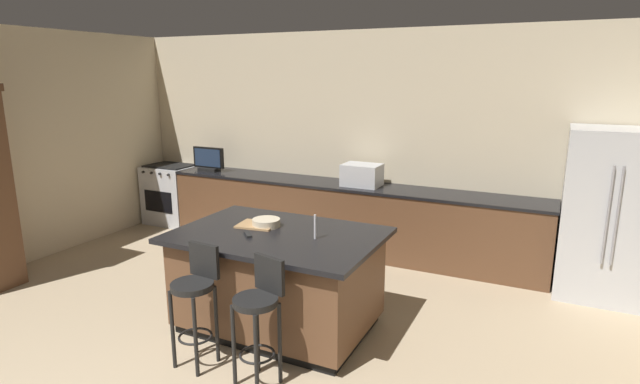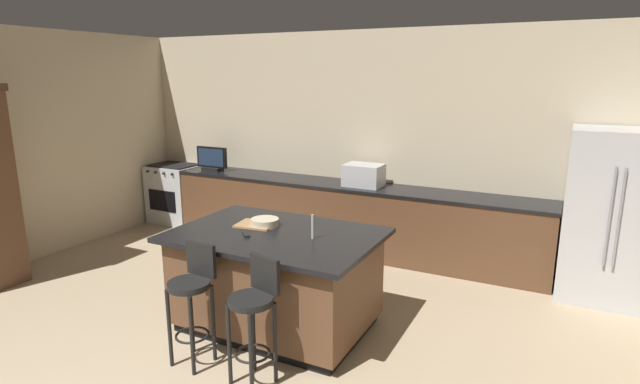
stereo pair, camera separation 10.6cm
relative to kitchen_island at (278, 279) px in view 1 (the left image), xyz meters
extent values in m
cube|color=beige|center=(-0.22, 2.58, 0.97)|extent=(7.45, 0.12, 2.88)
cube|color=beige|center=(-3.74, 0.11, 0.97)|extent=(0.12, 5.35, 2.88)
cube|color=brown|center=(-0.28, 2.20, -0.03)|extent=(5.13, 0.60, 0.88)
cube|color=black|center=(-0.28, 2.20, 0.43)|extent=(5.16, 0.62, 0.04)
cube|color=black|center=(0.00, 0.00, -0.43)|extent=(1.61, 1.04, 0.09)
cube|color=brown|center=(0.00, 0.00, 0.01)|extent=(1.69, 1.12, 0.79)
cube|color=black|center=(0.00, 0.00, 0.43)|extent=(1.85, 1.28, 0.04)
cube|color=#B7BABF|center=(2.75, 2.11, 0.43)|extent=(0.89, 0.78, 1.79)
cylinder|color=gray|center=(2.71, 1.69, 0.52)|extent=(0.02, 0.02, 0.99)
cylinder|color=gray|center=(2.79, 1.69, 0.52)|extent=(0.02, 0.02, 0.99)
cube|color=#B7BABF|center=(-3.25, 2.20, -0.01)|extent=(0.76, 0.60, 0.92)
cube|color=black|center=(-3.25, 1.90, -0.06)|extent=(0.53, 0.01, 0.33)
cube|color=black|center=(-3.25, 2.20, 0.45)|extent=(0.68, 0.50, 0.02)
cylinder|color=black|center=(-3.50, 1.88, 0.38)|extent=(0.04, 0.03, 0.04)
cylinder|color=black|center=(-3.33, 1.88, 0.38)|extent=(0.04, 0.03, 0.04)
cylinder|color=black|center=(-3.17, 1.88, 0.38)|extent=(0.04, 0.03, 0.04)
cylinder|color=black|center=(-3.00, 1.88, 0.38)|extent=(0.04, 0.03, 0.04)
cube|color=#B7BABF|center=(-0.04, 2.20, 0.58)|extent=(0.48, 0.36, 0.28)
cube|color=black|center=(-2.44, 2.15, 0.47)|extent=(0.31, 0.16, 0.05)
cube|color=black|center=(-2.44, 2.15, 0.65)|extent=(0.52, 0.05, 0.31)
cube|color=#1E2D47|center=(-2.44, 2.12, 0.65)|extent=(0.46, 0.01, 0.26)
cylinder|color=#B2B2B7|center=(-0.21, 2.30, 0.56)|extent=(0.02, 0.02, 0.24)
cylinder|color=#B2B2B7|center=(0.38, 0.00, 0.56)|extent=(0.02, 0.02, 0.22)
cylinder|color=black|center=(-0.29, -0.85, 0.22)|extent=(0.34, 0.34, 0.05)
cube|color=black|center=(-0.28, -0.70, 0.39)|extent=(0.29, 0.05, 0.28)
cylinder|color=black|center=(-0.42, -0.96, -0.14)|extent=(0.03, 0.03, 0.67)
cylinder|color=black|center=(-0.17, -0.98, -0.14)|extent=(0.03, 0.03, 0.67)
cylinder|color=black|center=(-0.40, -0.72, -0.14)|extent=(0.03, 0.03, 0.67)
cylinder|color=black|center=(-0.16, -0.73, -0.14)|extent=(0.03, 0.03, 0.67)
torus|color=black|center=(-0.29, -0.85, -0.22)|extent=(0.28, 0.28, 0.02)
cylinder|color=black|center=(0.31, -0.85, 0.22)|extent=(0.34, 0.34, 0.05)
cube|color=black|center=(0.34, -0.71, 0.38)|extent=(0.29, 0.10, 0.28)
cylinder|color=black|center=(0.16, -0.94, -0.14)|extent=(0.03, 0.03, 0.66)
cylinder|color=black|center=(0.40, -1.00, -0.14)|extent=(0.03, 0.03, 0.66)
cylinder|color=black|center=(0.22, -0.70, -0.14)|extent=(0.03, 0.03, 0.66)
cylinder|color=black|center=(0.46, -0.76, -0.14)|extent=(0.03, 0.03, 0.66)
torus|color=black|center=(0.31, -0.85, -0.22)|extent=(0.28, 0.28, 0.02)
cylinder|color=beige|center=(-0.20, 0.12, 0.49)|extent=(0.26, 0.26, 0.07)
cube|color=black|center=(-0.33, 0.16, 0.46)|extent=(0.13, 0.17, 0.01)
cube|color=black|center=(-0.20, -0.17, 0.46)|extent=(0.15, 0.15, 0.02)
cube|color=#A87F51|center=(-0.28, 0.11, 0.46)|extent=(0.39, 0.32, 0.02)
camera|label=1|loc=(2.22, -3.72, 1.85)|focal=28.09mm
camera|label=2|loc=(2.32, -3.67, 1.85)|focal=28.09mm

